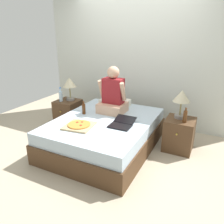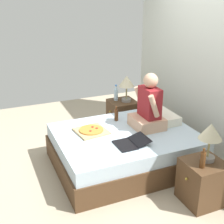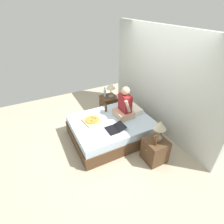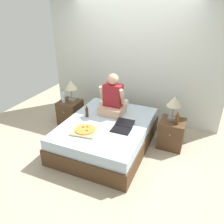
# 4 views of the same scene
# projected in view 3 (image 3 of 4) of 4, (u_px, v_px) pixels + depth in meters

# --- Properties ---
(ground_plane) EXTENTS (5.82, 5.82, 0.00)m
(ground_plane) POSITION_uv_depth(u_px,v_px,m) (112.00, 136.00, 4.44)
(ground_plane) COLOR tan
(wall_back) EXTENTS (3.82, 0.12, 2.50)m
(wall_back) POSITION_uv_depth(u_px,v_px,m) (159.00, 81.00, 4.28)
(wall_back) COLOR silver
(wall_back) RESTS_ON ground
(bed) EXTENTS (1.47, 1.90, 0.49)m
(bed) POSITION_uv_depth(u_px,v_px,m) (112.00, 129.00, 4.31)
(bed) COLOR #4C331E
(bed) RESTS_ON ground
(nightstand_left) EXTENTS (0.44, 0.47, 0.52)m
(nightstand_left) POSITION_uv_depth(u_px,v_px,m) (109.00, 104.00, 5.30)
(nightstand_left) COLOR #4C331E
(nightstand_left) RESTS_ON ground
(lamp_on_left_nightstand) EXTENTS (0.26, 0.26, 0.45)m
(lamp_on_left_nightstand) POSITION_uv_depth(u_px,v_px,m) (111.00, 87.00, 4.97)
(lamp_on_left_nightstand) COLOR gray
(lamp_on_left_nightstand) RESTS_ON nightstand_left
(water_bottle) EXTENTS (0.07, 0.07, 0.28)m
(water_bottle) POSITION_uv_depth(u_px,v_px,m) (105.00, 93.00, 5.12)
(water_bottle) COLOR silver
(water_bottle) RESTS_ON nightstand_left
(nightstand_right) EXTENTS (0.44, 0.47, 0.52)m
(nightstand_right) POSITION_uv_depth(u_px,v_px,m) (155.00, 150.00, 3.67)
(nightstand_right) COLOR #4C331E
(nightstand_right) RESTS_ON ground
(lamp_on_right_nightstand) EXTENTS (0.26, 0.26, 0.45)m
(lamp_on_right_nightstand) POSITION_uv_depth(u_px,v_px,m) (160.00, 127.00, 3.39)
(lamp_on_right_nightstand) COLOR gray
(lamp_on_right_nightstand) RESTS_ON nightstand_right
(beer_bottle) EXTENTS (0.06, 0.06, 0.23)m
(beer_bottle) POSITION_uv_depth(u_px,v_px,m) (156.00, 141.00, 3.38)
(beer_bottle) COLOR #512D14
(beer_bottle) RESTS_ON nightstand_right
(pillow) EXTENTS (0.52, 0.34, 0.12)m
(pillow) POSITION_uv_depth(u_px,v_px,m) (132.00, 109.00, 4.52)
(pillow) COLOR silver
(pillow) RESTS_ON bed
(person_seated) EXTENTS (0.47, 0.40, 0.78)m
(person_seated) POSITION_uv_depth(u_px,v_px,m) (124.00, 106.00, 4.20)
(person_seated) COLOR tan
(person_seated) RESTS_ON bed
(laptop) EXTENTS (0.32, 0.42, 0.07)m
(laptop) POSITION_uv_depth(u_px,v_px,m) (115.00, 129.00, 3.88)
(laptop) COLOR black
(laptop) RESTS_ON bed
(pizza_box) EXTENTS (0.45, 0.45, 0.04)m
(pizza_box) POSITION_uv_depth(u_px,v_px,m) (92.00, 120.00, 4.15)
(pizza_box) COLOR tan
(pizza_box) RESTS_ON bed
(beer_bottle_on_bed) EXTENTS (0.06, 0.06, 0.22)m
(beer_bottle_on_bed) POSITION_uv_depth(u_px,v_px,m) (106.00, 108.00, 4.47)
(beer_bottle_on_bed) COLOR #4C2811
(beer_bottle_on_bed) RESTS_ON bed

